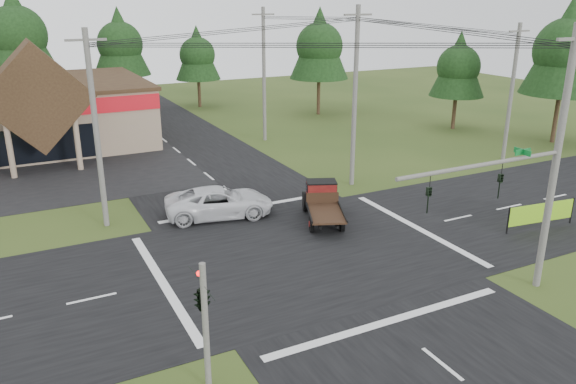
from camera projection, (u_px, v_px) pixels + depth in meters
ground at (303, 253)px, 27.59m from camera, size 120.00×120.00×0.00m
road_ns at (303, 252)px, 27.59m from camera, size 12.00×120.00×0.02m
road_ew at (303, 252)px, 27.59m from camera, size 120.00×12.00×0.02m
traffic_signal_mast at (522, 195)px, 22.31m from camera, size 8.12×0.24×7.00m
traffic_signal_corner at (202, 287)px, 17.07m from camera, size 0.53×2.48×4.40m
utility_pole_nr at (556, 161)px, 22.63m from camera, size 2.00×0.30×11.00m
utility_pole_nw at (96, 129)px, 29.16m from camera, size 2.00×0.30×10.50m
utility_pole_ne at (355, 97)px, 35.83m from camera, size 2.00×0.30×11.50m
utility_pole_far at (511, 91)px, 42.02m from camera, size 2.00×0.30×10.20m
utility_pole_n at (264, 74)px, 47.68m from camera, size 2.00×0.30×11.20m
tree_row_c at (17, 32)px, 55.05m from camera, size 7.28×7.28×13.13m
tree_row_d at (120, 42)px, 60.60m from camera, size 6.16×6.16×11.11m
tree_row_e at (197, 53)px, 62.77m from camera, size 5.04×5.04×9.09m
tree_side_ne at (319, 44)px, 58.16m from camera, size 6.16×6.16×11.11m
tree_side_e_near at (459, 65)px, 51.90m from camera, size 5.04×5.04×9.09m
tree_side_e_far at (567, 47)px, 46.20m from camera, size 6.72×6.72×12.12m
antique_flatbed_truck at (323, 204)px, 31.14m from camera, size 3.69×5.35×2.09m
roadside_banner at (541, 216)px, 30.23m from camera, size 4.41×0.66×1.51m
white_pickup at (219, 202)px, 31.97m from camera, size 6.55×4.02×1.69m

